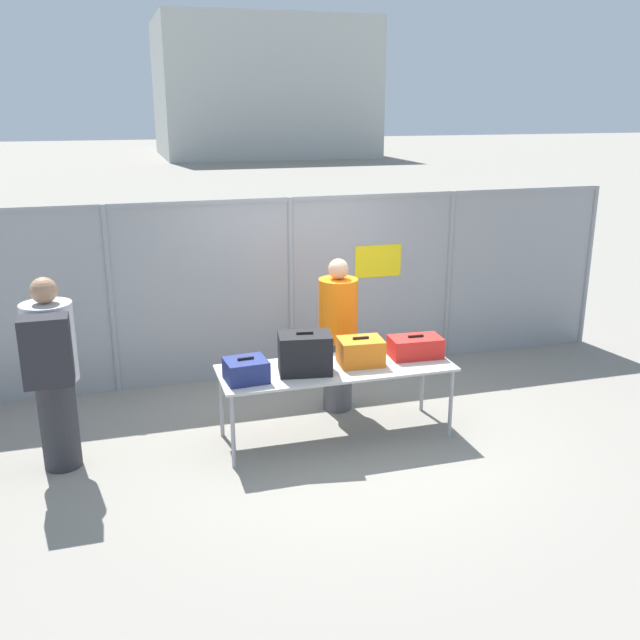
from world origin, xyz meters
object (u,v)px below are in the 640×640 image
(inspection_table, at_px, (336,371))
(suitcase_black, at_px, (305,353))
(suitcase_navy, at_px, (246,370))
(traveler_hooded, at_px, (52,368))
(suitcase_orange, at_px, (361,352))
(suitcase_red, at_px, (415,347))
(security_worker_near, at_px, (338,333))
(utility_trailer, at_px, (362,292))

(inspection_table, xyz_separation_m, suitcase_black, (-0.33, -0.06, 0.24))
(suitcase_navy, bearing_deg, traveler_hooded, 173.80)
(inspection_table, relative_size, suitcase_orange, 5.10)
(inspection_table, bearing_deg, suitcase_orange, 2.10)
(suitcase_red, bearing_deg, security_worker_near, 136.02)
(suitcase_navy, distance_m, traveler_hooded, 1.71)
(suitcase_black, height_order, security_worker_near, security_worker_near)
(inspection_table, bearing_deg, utility_trailer, 66.78)
(suitcase_navy, relative_size, suitcase_red, 0.76)
(suitcase_navy, distance_m, suitcase_black, 0.59)
(suitcase_navy, bearing_deg, security_worker_near, 33.91)
(suitcase_red, bearing_deg, inspection_table, -176.43)
(suitcase_navy, distance_m, security_worker_near, 1.38)
(suitcase_black, relative_size, traveler_hooded, 0.30)
(suitcase_orange, xyz_separation_m, suitcase_red, (0.61, 0.04, -0.03))
(suitcase_navy, bearing_deg, suitcase_red, 5.15)
(traveler_hooded, bearing_deg, suitcase_red, 9.79)
(suitcase_red, height_order, security_worker_near, security_worker_near)
(suitcase_red, relative_size, utility_trailer, 0.16)
(suitcase_orange, distance_m, suitcase_red, 0.61)
(suitcase_black, distance_m, security_worker_near, 0.91)
(traveler_hooded, bearing_deg, inspection_table, 8.48)
(suitcase_orange, bearing_deg, inspection_table, -177.90)
(suitcase_black, height_order, utility_trailer, suitcase_black)
(suitcase_navy, distance_m, suitcase_orange, 1.17)
(suitcase_orange, bearing_deg, traveler_hooded, 178.63)
(inspection_table, distance_m, security_worker_near, 0.72)
(utility_trailer, bearing_deg, suitcase_black, -116.84)
(inspection_table, distance_m, suitcase_orange, 0.31)
(suitcase_red, bearing_deg, traveler_hooded, 179.60)
(suitcase_navy, xyz_separation_m, traveler_hooded, (-1.69, 0.18, 0.13))
(suitcase_orange, relative_size, traveler_hooded, 0.25)
(inspection_table, distance_m, traveler_hooded, 2.62)
(security_worker_near, relative_size, utility_trailer, 0.49)
(suitcase_red, height_order, utility_trailer, suitcase_red)
(security_worker_near, bearing_deg, suitcase_orange, 80.43)
(suitcase_navy, height_order, suitcase_black, suitcase_black)
(suitcase_black, height_order, suitcase_orange, suitcase_black)
(security_worker_near, bearing_deg, suitcase_black, 40.24)
(utility_trailer, bearing_deg, suitcase_red, -102.03)
(suitcase_navy, relative_size, traveler_hooded, 0.22)
(inspection_table, xyz_separation_m, suitcase_red, (0.86, 0.05, 0.15))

